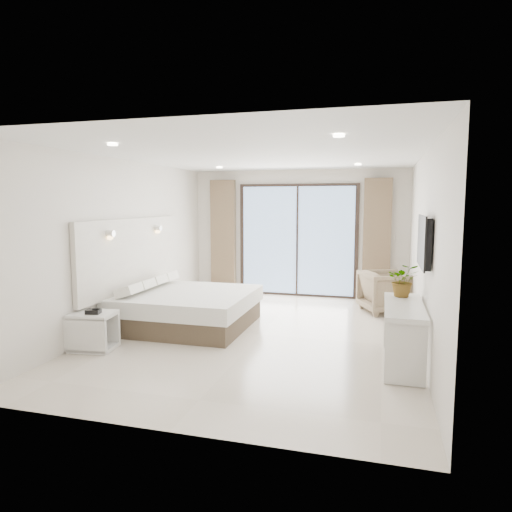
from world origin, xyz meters
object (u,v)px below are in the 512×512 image
(nightstand, at_px, (94,331))
(armchair, at_px, (386,290))
(console_desk, at_px, (404,322))
(bed, at_px, (186,308))

(nightstand, relative_size, armchair, 0.74)
(nightstand, distance_m, console_desk, 4.10)
(armchair, bearing_deg, console_desk, 159.29)
(bed, height_order, nightstand, bed)
(armchair, bearing_deg, bed, 96.26)
(bed, relative_size, console_desk, 1.38)
(bed, xyz_separation_m, armchair, (3.14, 1.87, 0.12))
(nightstand, xyz_separation_m, armchair, (3.87, 3.32, 0.16))
(armchair, bearing_deg, nightstand, 106.08)
(console_desk, bearing_deg, bed, 164.16)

